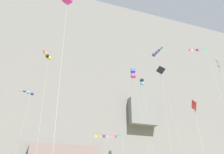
{
  "coord_description": "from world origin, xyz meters",
  "views": [
    {
      "loc": [
        -7.71,
        -10.2,
        2.61
      ],
      "look_at": [
        2.48,
        19.56,
        18.69
      ],
      "focal_mm": 35.51,
      "sensor_mm": 36.0,
      "label": 1
    }
  ],
  "objects_px": {
    "kite_box_front_field": "(133,73)",
    "kite_diamond_far_right": "(195,109)",
    "kite_windsock_far_left": "(29,93)",
    "kite_windsock_high_left": "(47,56)",
    "kite_box_upper_left": "(142,82)",
    "kite_banner_near_cliff": "(201,58)",
    "kite_diamond_mid_center": "(219,65)",
    "kite_banner_high_right": "(109,138)",
    "kite_diamond_low_right": "(161,72)",
    "kite_windsock_mid_left": "(156,53)"
  },
  "relations": [
    {
      "from": "kite_windsock_far_left",
      "to": "kite_diamond_far_right",
      "type": "bearing_deg",
      "value": -43.41
    },
    {
      "from": "kite_box_front_field",
      "to": "kite_diamond_mid_center",
      "type": "bearing_deg",
      "value": -45.29
    },
    {
      "from": "kite_diamond_mid_center",
      "to": "kite_box_upper_left",
      "type": "relative_size",
      "value": 0.9
    },
    {
      "from": "kite_diamond_far_right",
      "to": "kite_windsock_high_left",
      "type": "relative_size",
      "value": 0.6
    },
    {
      "from": "kite_box_front_field",
      "to": "kite_box_upper_left",
      "type": "relative_size",
      "value": 0.96
    },
    {
      "from": "kite_windsock_mid_left",
      "to": "kite_windsock_high_left",
      "type": "bearing_deg",
      "value": -165.56
    },
    {
      "from": "kite_box_front_field",
      "to": "kite_diamond_mid_center",
      "type": "height_order",
      "value": "kite_box_front_field"
    },
    {
      "from": "kite_diamond_mid_center",
      "to": "kite_box_upper_left",
      "type": "distance_m",
      "value": 20.59
    },
    {
      "from": "kite_box_front_field",
      "to": "kite_diamond_far_right",
      "type": "distance_m",
      "value": 23.08
    },
    {
      "from": "kite_diamond_far_right",
      "to": "kite_diamond_low_right",
      "type": "bearing_deg",
      "value": 73.51
    },
    {
      "from": "kite_diamond_mid_center",
      "to": "kite_banner_high_right",
      "type": "bearing_deg",
      "value": 152.77
    },
    {
      "from": "kite_diamond_far_right",
      "to": "kite_box_front_field",
      "type": "bearing_deg",
      "value": 91.26
    },
    {
      "from": "kite_banner_near_cliff",
      "to": "kite_diamond_low_right",
      "type": "distance_m",
      "value": 10.23
    },
    {
      "from": "kite_windsock_high_left",
      "to": "kite_box_upper_left",
      "type": "relative_size",
      "value": 0.78
    },
    {
      "from": "kite_diamond_far_right",
      "to": "kite_box_upper_left",
      "type": "distance_m",
      "value": 29.41
    },
    {
      "from": "kite_windsock_mid_left",
      "to": "kite_diamond_mid_center",
      "type": "height_order",
      "value": "kite_windsock_mid_left"
    },
    {
      "from": "kite_box_front_field",
      "to": "kite_diamond_mid_center",
      "type": "distance_m",
      "value": 18.0
    },
    {
      "from": "kite_diamond_mid_center",
      "to": "kite_box_upper_left",
      "type": "height_order",
      "value": "kite_box_upper_left"
    },
    {
      "from": "kite_windsock_high_left",
      "to": "kite_box_upper_left",
      "type": "xyz_separation_m",
      "value": [
        24.84,
        15.16,
        6.1
      ]
    },
    {
      "from": "kite_banner_high_right",
      "to": "kite_diamond_mid_center",
      "type": "bearing_deg",
      "value": -27.23
    },
    {
      "from": "kite_windsock_mid_left",
      "to": "kite_box_front_field",
      "type": "bearing_deg",
      "value": 153.16
    },
    {
      "from": "kite_banner_near_cliff",
      "to": "kite_banner_high_right",
      "type": "height_order",
      "value": "kite_banner_near_cliff"
    },
    {
      "from": "kite_diamond_mid_center",
      "to": "kite_box_upper_left",
      "type": "bearing_deg",
      "value": 110.66
    },
    {
      "from": "kite_diamond_mid_center",
      "to": "kite_windsock_far_left",
      "type": "relative_size",
      "value": 1.26
    },
    {
      "from": "kite_box_front_field",
      "to": "kite_windsock_far_left",
      "type": "relative_size",
      "value": 1.35
    },
    {
      "from": "kite_windsock_high_left",
      "to": "kite_windsock_far_left",
      "type": "xyz_separation_m",
      "value": [
        -2.53,
        12.04,
        -2.03
      ]
    },
    {
      "from": "kite_windsock_mid_left",
      "to": "kite_diamond_mid_center",
      "type": "xyz_separation_m",
      "value": [
        7.44,
        -10.09,
        -7.53
      ]
    },
    {
      "from": "kite_windsock_high_left",
      "to": "kite_banner_near_cliff",
      "type": "relative_size",
      "value": 0.88
    },
    {
      "from": "kite_box_upper_left",
      "to": "kite_windsock_far_left",
      "type": "height_order",
      "value": "kite_box_upper_left"
    },
    {
      "from": "kite_windsock_high_left",
      "to": "kite_box_front_field",
      "type": "bearing_deg",
      "value": 24.61
    },
    {
      "from": "kite_windsock_high_left",
      "to": "kite_windsock_far_left",
      "type": "bearing_deg",
      "value": 101.85
    },
    {
      "from": "kite_windsock_mid_left",
      "to": "kite_windsock_high_left",
      "type": "height_order",
      "value": "kite_windsock_mid_left"
    },
    {
      "from": "kite_diamond_far_right",
      "to": "kite_windsock_far_left",
      "type": "bearing_deg",
      "value": 136.59
    },
    {
      "from": "kite_diamond_far_right",
      "to": "kite_windsock_far_left",
      "type": "height_order",
      "value": "kite_windsock_far_left"
    },
    {
      "from": "kite_windsock_high_left",
      "to": "kite_box_upper_left",
      "type": "bearing_deg",
      "value": 31.39
    },
    {
      "from": "kite_windsock_high_left",
      "to": "kite_diamond_far_right",
      "type": "bearing_deg",
      "value": -24.68
    },
    {
      "from": "kite_box_upper_left",
      "to": "kite_box_front_field",
      "type": "bearing_deg",
      "value": -130.84
    },
    {
      "from": "kite_box_front_field",
      "to": "kite_windsock_high_left",
      "type": "bearing_deg",
      "value": -155.39
    },
    {
      "from": "kite_diamond_mid_center",
      "to": "kite_diamond_far_right",
      "type": "bearing_deg",
      "value": -156.28
    },
    {
      "from": "kite_windsock_high_left",
      "to": "kite_banner_high_right",
      "type": "bearing_deg",
      "value": 25.95
    },
    {
      "from": "kite_banner_high_right",
      "to": "kite_box_upper_left",
      "type": "bearing_deg",
      "value": 36.45
    },
    {
      "from": "kite_diamond_low_right",
      "to": "kite_windsock_far_left",
      "type": "bearing_deg",
      "value": 162.71
    },
    {
      "from": "kite_box_front_field",
      "to": "kite_banner_near_cliff",
      "type": "height_order",
      "value": "kite_box_front_field"
    },
    {
      "from": "kite_box_front_field",
      "to": "kite_banner_near_cliff",
      "type": "relative_size",
      "value": 1.09
    },
    {
      "from": "kite_windsock_high_left",
      "to": "kite_banner_high_right",
      "type": "relative_size",
      "value": 1.96
    },
    {
      "from": "kite_box_upper_left",
      "to": "kite_banner_high_right",
      "type": "bearing_deg",
      "value": -143.55
    },
    {
      "from": "kite_windsock_high_left",
      "to": "kite_banner_near_cliff",
      "type": "bearing_deg",
      "value": -13.02
    },
    {
      "from": "kite_banner_high_right",
      "to": "kite_banner_near_cliff",
      "type": "bearing_deg",
      "value": -42.79
    },
    {
      "from": "kite_windsock_mid_left",
      "to": "kite_box_upper_left",
      "type": "bearing_deg",
      "value": 88.05
    },
    {
      "from": "kite_windsock_mid_left",
      "to": "kite_diamond_low_right",
      "type": "xyz_separation_m",
      "value": [
        -0.86,
        -2.44,
        -6.61
      ]
    }
  ]
}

